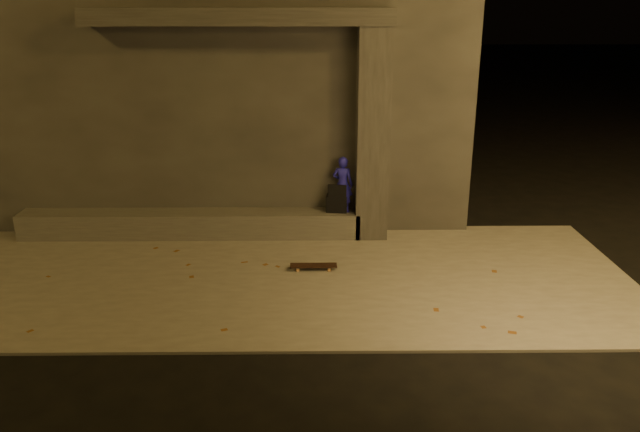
{
  "coord_description": "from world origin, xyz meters",
  "views": [
    {
      "loc": [
        0.69,
        -6.73,
        3.97
      ],
      "look_at": [
        0.78,
        2.0,
        1.0
      ],
      "focal_mm": 35.0,
      "sensor_mm": 36.0,
      "label": 1
    }
  ],
  "objects_px": {
    "backpack": "(337,202)",
    "skateboard": "(314,266)",
    "skateboarder": "(343,184)",
    "column": "(373,136)"
  },
  "relations": [
    {
      "from": "backpack",
      "to": "skateboarder",
      "type": "bearing_deg",
      "value": 7.28
    },
    {
      "from": "skateboard",
      "to": "skateboarder",
      "type": "bearing_deg",
      "value": 71.11
    },
    {
      "from": "backpack",
      "to": "skateboard",
      "type": "bearing_deg",
      "value": -97.81
    },
    {
      "from": "column",
      "to": "skateboarder",
      "type": "bearing_deg",
      "value": 180.0
    },
    {
      "from": "skateboarder",
      "to": "backpack",
      "type": "height_order",
      "value": "skateboarder"
    },
    {
      "from": "skateboarder",
      "to": "backpack",
      "type": "bearing_deg",
      "value": 16.62
    },
    {
      "from": "column",
      "to": "backpack",
      "type": "bearing_deg",
      "value": 180.0
    },
    {
      "from": "skateboarder",
      "to": "backpack",
      "type": "distance_m",
      "value": 0.33
    },
    {
      "from": "backpack",
      "to": "skateboard",
      "type": "relative_size",
      "value": 0.71
    },
    {
      "from": "backpack",
      "to": "skateboard",
      "type": "xyz_separation_m",
      "value": [
        -0.41,
        -1.54,
        -0.56
      ]
    }
  ]
}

